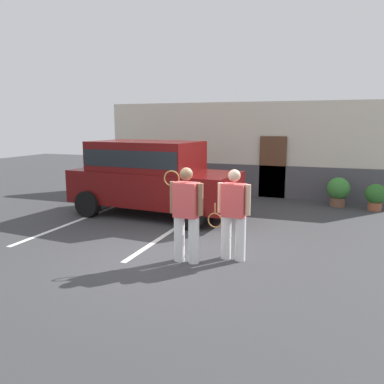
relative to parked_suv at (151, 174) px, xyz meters
The scene contains 9 objects.
ground_plane 3.71m from the parked_suv, 57.07° to the right, with size 40.00×40.00×0.00m, color #38383A.
parking_stripe_0 2.41m from the parked_suv, 136.34° to the right, with size 0.12×4.40×0.01m, color silver.
parking_stripe_1 2.20m from the parked_suv, 51.03° to the right, with size 0.12×4.40×0.01m, color silver.
house_frontage 4.44m from the parked_suv, 64.15° to the left, with size 10.65×0.40×3.26m.
parked_suv is the anchor object (origin of this frame).
tennis_player_man 3.92m from the parked_suv, 54.78° to the right, with size 0.79×0.30×1.76m.
tennis_player_woman 4.12m from the parked_suv, 42.50° to the right, with size 0.89×0.30×1.71m.
potted_plant_by_porch 5.79m from the parked_suv, 31.23° to the left, with size 0.68×0.68×0.90m.
potted_plant_secondary 6.60m from the parked_suv, 24.96° to the left, with size 0.60×0.60×0.78m.
Camera 1 is at (2.80, -6.71, 2.54)m, focal length 36.56 mm.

